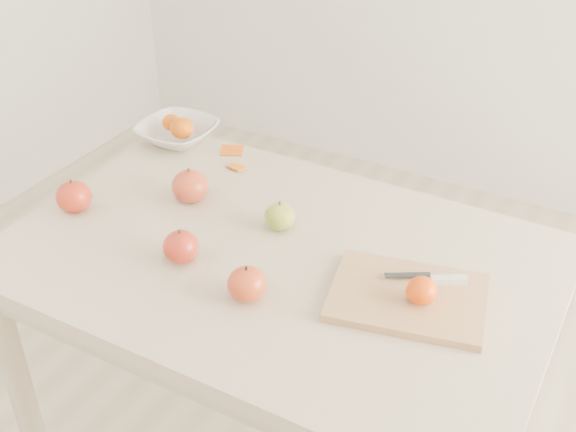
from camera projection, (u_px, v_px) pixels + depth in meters
The scene contains 14 objects.
table at pixel (277, 288), 1.65m from camera, with size 1.20×0.80×0.75m.
cutting_board at pixel (407, 297), 1.46m from camera, with size 0.31×0.23×0.02m, color tan.
board_tangerine at pixel (422, 291), 1.42m from camera, with size 0.06×0.06×0.05m, color #EA4F08.
fruit_bowl at pixel (177, 132), 2.04m from camera, with size 0.21×0.21×0.05m, color white.
bowl_tangerine_near at pixel (172, 122), 2.04m from camera, with size 0.05×0.05×0.05m, color orange.
bowl_tangerine_far at pixel (182, 128), 2.00m from camera, with size 0.07×0.07×0.06m, color #CC4A07.
orange_peel_a at pixel (232, 152), 1.99m from camera, with size 0.06×0.04×0.00m, color #D1570E.
orange_peel_b at pixel (237, 168), 1.91m from camera, with size 0.04×0.04×0.00m, color orange.
paring_knife at pixel (442, 279), 1.48m from camera, with size 0.16×0.08×0.01m.
apple_green at pixel (280, 217), 1.66m from camera, with size 0.07×0.07×0.07m, color olive.
apple_red_a at pixel (190, 186), 1.76m from camera, with size 0.09×0.09×0.08m, color maroon.
apple_red_c at pixel (247, 284), 1.45m from camera, with size 0.08×0.08×0.07m, color #901202.
apple_red_b at pixel (181, 247), 1.56m from camera, with size 0.08×0.08×0.07m, color maroon.
apple_red_d at pixel (74, 197), 1.72m from camera, with size 0.08×0.08×0.08m, color #94040F.
Camera 1 is at (0.65, -1.12, 1.69)m, focal length 45.00 mm.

